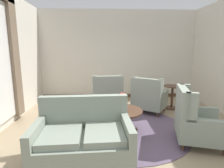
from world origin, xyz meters
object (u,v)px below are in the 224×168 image
object	(u,v)px
porcelain_vase	(122,103)
settee	(84,137)
side_table	(172,95)
coffee_table	(121,114)
armchair_foreground_right	(149,98)
armchair_back_corner	(107,96)
armchair_near_window	(195,121)

from	to	relation	value
porcelain_vase	settee	size ratio (longest dim) A/B	0.25
settee	side_table	world-z (taller)	settee
coffee_table	settee	xyz separation A→B (m)	(-0.68, -1.06, 0.01)
armchair_foreground_right	armchair_back_corner	xyz separation A→B (m)	(-1.16, 0.19, 0.02)
porcelain_vase	settee	world-z (taller)	settee
settee	armchair_foreground_right	bearing A→B (deg)	52.29
armchair_back_corner	side_table	size ratio (longest dim) A/B	1.50
porcelain_vase	armchair_foreground_right	xyz separation A→B (m)	(0.86, 1.23, -0.23)
porcelain_vase	armchair_foreground_right	distance (m)	1.52
coffee_table	porcelain_vase	xyz separation A→B (m)	(0.02, -0.03, 0.25)
porcelain_vase	armchair_near_window	bearing A→B (deg)	-21.36
settee	armchair_foreground_right	world-z (taller)	armchair_foreground_right
porcelain_vase	side_table	bearing A→B (deg)	42.76
coffee_table	armchair_foreground_right	world-z (taller)	armchair_foreground_right
porcelain_vase	settee	bearing A→B (deg)	-124.65
side_table	coffee_table	bearing A→B (deg)	-138.29
coffee_table	settee	bearing A→B (deg)	-122.89
settee	side_table	bearing A→B (deg)	44.48
armchair_near_window	settee	bearing A→B (deg)	119.72
side_table	armchair_back_corner	bearing A→B (deg)	-176.92
armchair_near_window	armchair_back_corner	size ratio (longest dim) A/B	1.01
porcelain_vase	settee	distance (m)	1.27
coffee_table	armchair_foreground_right	xyz separation A→B (m)	(0.89, 1.19, 0.02)
settee	side_table	xyz separation A→B (m)	(2.35, 2.54, 0.01)
armchair_back_corner	side_table	xyz separation A→B (m)	(1.94, 0.10, -0.02)
settee	armchair_back_corner	size ratio (longest dim) A/B	1.42
coffee_table	armchair_back_corner	size ratio (longest dim) A/B	0.87
side_table	settee	bearing A→B (deg)	-132.74
settee	side_table	distance (m)	3.47
porcelain_vase	armchair_foreground_right	world-z (taller)	armchair_foreground_right
coffee_table	armchair_near_window	distance (m)	1.45
coffee_table	settee	distance (m)	1.26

